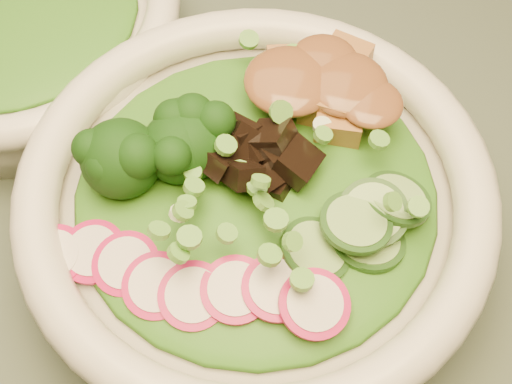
# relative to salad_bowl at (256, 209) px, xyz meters

# --- Properties ---
(salad_bowl) EXTENTS (0.31, 0.31, 0.08)m
(salad_bowl) POSITION_rel_salad_bowl_xyz_m (0.00, 0.00, 0.00)
(salad_bowl) COLOR silver
(salad_bowl) RESTS_ON dining_table
(side_bowl) EXTENTS (0.27, 0.27, 0.07)m
(side_bowl) POSITION_rel_salad_bowl_xyz_m (-0.23, 0.12, -0.01)
(side_bowl) COLOR silver
(side_bowl) RESTS_ON dining_table
(lettuce_bed) EXTENTS (0.23, 0.23, 0.03)m
(lettuce_bed) POSITION_rel_salad_bowl_xyz_m (0.00, 0.00, 0.02)
(lettuce_bed) COLOR #256615
(lettuce_bed) RESTS_ON salad_bowl
(side_lettuce) EXTENTS (0.18, 0.18, 0.02)m
(side_lettuce) POSITION_rel_salad_bowl_xyz_m (-0.23, 0.12, 0.01)
(side_lettuce) COLOR #256615
(side_lettuce) RESTS_ON side_bowl
(broccoli_florets) EXTENTS (0.10, 0.09, 0.05)m
(broccoli_florets) POSITION_rel_salad_bowl_xyz_m (-0.07, 0.02, 0.04)
(broccoli_florets) COLOR black
(broccoli_florets) RESTS_ON salad_bowl
(radish_slices) EXTENTS (0.13, 0.07, 0.02)m
(radish_slices) POSITION_rel_salad_bowl_xyz_m (-0.02, -0.07, 0.03)
(radish_slices) COLOR #B60E4B
(radish_slices) RESTS_ON salad_bowl
(cucumber_slices) EXTENTS (0.09, 0.09, 0.04)m
(cucumber_slices) POSITION_rel_salad_bowl_xyz_m (0.07, -0.02, 0.04)
(cucumber_slices) COLOR #92CC71
(cucumber_slices) RESTS_ON salad_bowl
(mushroom_heap) EXTENTS (0.09, 0.09, 0.05)m
(mushroom_heap) POSITION_rel_salad_bowl_xyz_m (0.00, 0.01, 0.04)
(mushroom_heap) COLOR black
(mushroom_heap) RESTS_ON salad_bowl
(tofu_cubes) EXTENTS (0.11, 0.08, 0.04)m
(tofu_cubes) POSITION_rel_salad_bowl_xyz_m (0.02, 0.07, 0.04)
(tofu_cubes) COLOR olive
(tofu_cubes) RESTS_ON salad_bowl
(peanut_sauce) EXTENTS (0.08, 0.06, 0.02)m
(peanut_sauce) POSITION_rel_salad_bowl_xyz_m (0.02, 0.07, 0.05)
(peanut_sauce) COLOR brown
(peanut_sauce) RESTS_ON tofu_cubes
(scallion_garnish) EXTENTS (0.22, 0.22, 0.03)m
(scallion_garnish) POSITION_rel_salad_bowl_xyz_m (0.00, 0.00, 0.05)
(scallion_garnish) COLOR #5B9F38
(scallion_garnish) RESTS_ON salad_bowl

